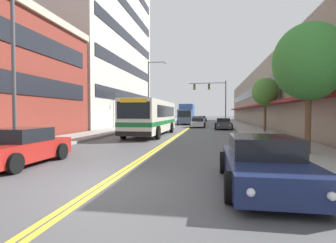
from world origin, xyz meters
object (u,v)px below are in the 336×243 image
(traffic_signal_mast, at_px, (214,94))
(street_tree_right_mid, at_px, (265,92))
(street_lamp_left_far, at_px, (151,88))
(fire_hydrant, at_px, (270,140))
(street_lamp_left_near, at_px, (18,52))
(car_dark_grey_parked_right_mid, at_px, (223,124))
(city_bus, at_px, (152,116))
(box_truck, at_px, (187,114))
(car_black_parked_left_mid, at_px, (154,124))
(car_silver_moving_second, at_px, (198,123))
(car_slate_blue_moving_lead, at_px, (202,119))
(car_white_moving_third, at_px, (198,121))
(car_red_parked_left_near, at_px, (18,148))
(car_navy_parked_right_foreground, at_px, (264,163))
(street_tree_right_near, at_px, (309,62))

(traffic_signal_mast, xyz_separation_m, street_tree_right_mid, (4.75, -17.55, -1.18))
(street_lamp_left_far, bearing_deg, fire_hydrant, -60.59)
(street_lamp_left_near, bearing_deg, car_dark_grey_parked_right_mid, 66.96)
(car_dark_grey_parked_right_mid, bearing_deg, city_bus, -125.55)
(city_bus, bearing_deg, traffic_signal_mast, 75.40)
(box_truck, distance_m, street_lamp_left_near, 35.61)
(box_truck, bearing_deg, car_dark_grey_parked_right_mid, -67.04)
(car_black_parked_left_mid, distance_m, street_lamp_left_far, 4.76)
(fire_hydrant, bearing_deg, car_black_parked_left_mid, 119.54)
(car_silver_moving_second, xyz_separation_m, street_tree_right_mid, (6.87, -9.12, 3.34))
(traffic_signal_mast, height_order, street_lamp_left_far, street_lamp_left_far)
(city_bus, relative_size, car_dark_grey_parked_right_mid, 2.38)
(car_slate_blue_moving_lead, xyz_separation_m, box_truck, (-2.08, -15.82, 1.13))
(car_white_moving_third, xyz_separation_m, street_lamp_left_far, (-5.57, -10.66, 4.52))
(city_bus, height_order, car_red_parked_left_near, city_bus)
(car_navy_parked_right_foreground, relative_size, car_dark_grey_parked_right_mid, 1.03)
(car_slate_blue_moving_lead, bearing_deg, car_navy_parked_right_foreground, -86.27)
(car_slate_blue_moving_lead, xyz_separation_m, street_tree_right_near, (6.40, -48.39, 3.62))
(box_truck, bearing_deg, car_white_moving_third, -20.94)
(car_navy_parked_right_foreground, bearing_deg, car_white_moving_third, 95.61)
(car_dark_grey_parked_right_mid, height_order, box_truck, box_truck)
(car_silver_moving_second, bearing_deg, box_truck, 104.12)
(car_navy_parked_right_foreground, height_order, car_silver_moving_second, car_navy_parked_right_foreground)
(car_white_moving_third, height_order, street_lamp_left_far, street_lamp_left_far)
(car_dark_grey_parked_right_mid, bearing_deg, car_slate_blue_moving_lead, 96.95)
(box_truck, bearing_deg, street_lamp_left_far, -107.69)
(street_tree_right_near, bearing_deg, city_bus, 133.25)
(street_lamp_left_near, xyz_separation_m, fire_hydrant, (11.02, 4.55, -3.95))
(car_black_parked_left_mid, bearing_deg, street_lamp_left_near, -91.72)
(car_slate_blue_moving_lead, height_order, street_lamp_left_far, street_lamp_left_far)
(street_lamp_left_near, relative_size, street_lamp_left_far, 0.87)
(car_white_moving_third, bearing_deg, street_tree_right_mid, -67.79)
(traffic_signal_mast, height_order, street_lamp_left_near, street_lamp_left_near)
(car_black_parked_left_mid, height_order, car_dark_grey_parked_right_mid, car_dark_grey_parked_right_mid)
(car_black_parked_left_mid, bearing_deg, box_truck, 76.24)
(car_dark_grey_parked_right_mid, relative_size, street_tree_right_mid, 0.90)
(car_white_moving_third, distance_m, street_tree_right_mid, 19.78)
(car_black_parked_left_mid, relative_size, car_slate_blue_moving_lead, 0.99)
(street_lamp_left_near, bearing_deg, car_red_parked_left_near, -53.63)
(city_bus, distance_m, box_truck, 22.54)
(box_truck, height_order, street_tree_right_mid, street_tree_right_mid)
(street_tree_right_mid, relative_size, fire_hydrant, 6.90)
(car_white_moving_third, xyz_separation_m, traffic_signal_mast, (2.62, -0.50, 4.48))
(car_navy_parked_right_foreground, xyz_separation_m, car_silver_moving_second, (-3.15, 28.21, -0.01))
(car_red_parked_left_near, distance_m, car_navy_parked_right_foreground, 8.67)
(car_slate_blue_moving_lead, bearing_deg, street_lamp_left_near, -96.50)
(car_slate_blue_moving_lead, xyz_separation_m, car_silver_moving_second, (0.36, -25.50, 0.01))
(city_bus, bearing_deg, street_lamp_left_far, 103.43)
(traffic_signal_mast, distance_m, street_lamp_left_near, 35.07)
(street_lamp_left_far, bearing_deg, street_tree_right_mid, -29.74)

